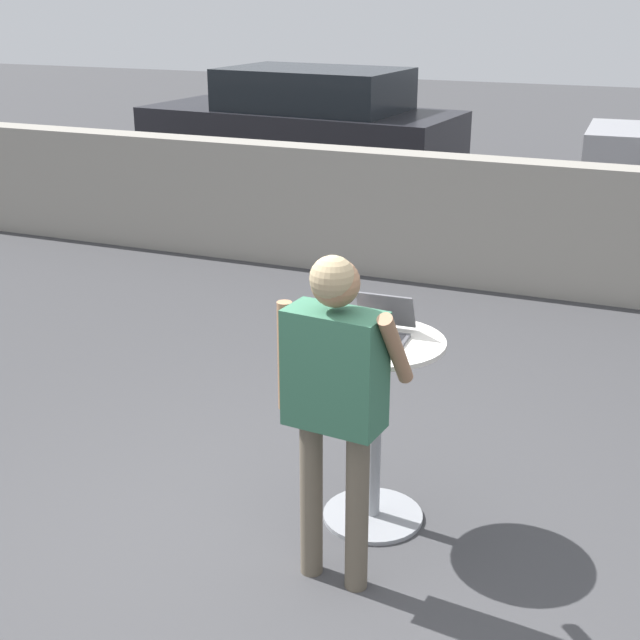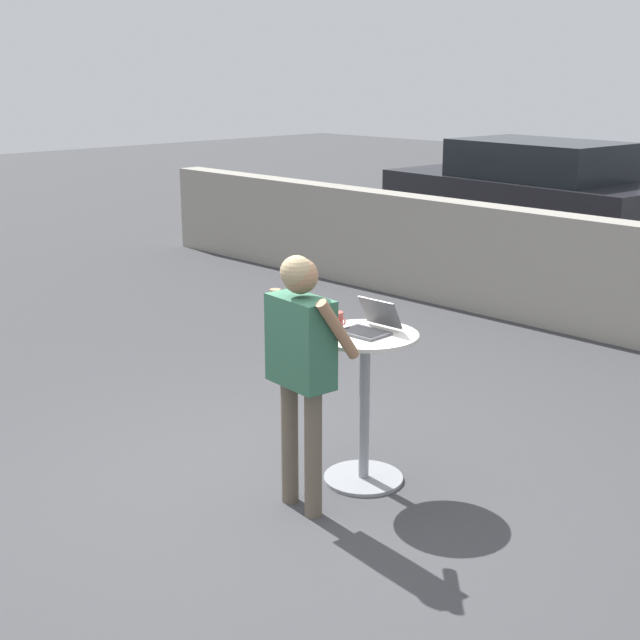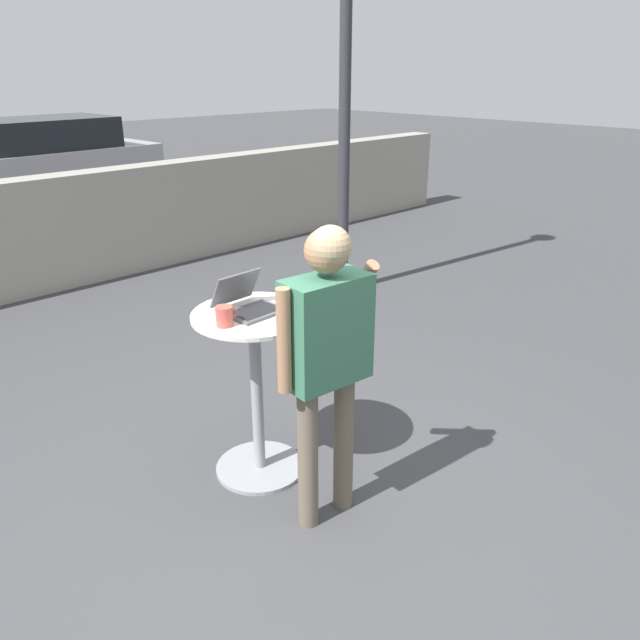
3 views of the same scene
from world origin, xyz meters
name	(u,v)px [view 2 (image 2 of 3)]	position (x,y,z in m)	size (l,w,h in m)	color
ground_plane	(272,494)	(0.00, 0.00, 0.00)	(50.00, 50.00, 0.00)	#3D3D3F
pavement_kerb	(632,284)	(0.00, 4.87, 0.62)	(14.95, 0.35, 1.23)	gray
cafe_table	(365,394)	(0.27, 0.59, 0.63)	(0.70, 0.70, 1.05)	gray
laptop	(370,325)	(0.27, 0.64, 1.09)	(0.31, 0.34, 0.21)	#515156
coffee_mug	(337,320)	(0.05, 0.55, 1.10)	(0.13, 0.09, 0.11)	#C14C42
standing_person	(301,351)	(0.27, 0.01, 1.05)	(0.61, 0.35, 1.65)	brown
parked_car_further_down	(528,194)	(-3.57, 8.48, 0.86)	(4.65, 2.25, 1.68)	black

